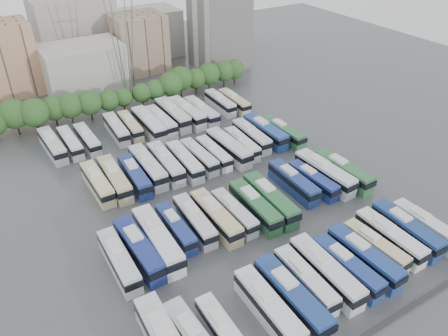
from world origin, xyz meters
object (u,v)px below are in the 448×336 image
bus_r0_s10 (375,246)px  bus_r3_s13 (234,101)px  bus_r2_s4 (148,167)px  bus_r3_s9 (187,112)px  bus_r0_s6 (305,280)px  bus_r2_s5 (166,163)px  bus_r2_s3 (135,176)px  bus_r2_s13 (283,132)px  bus_r0_s11 (390,237)px  bus_r1_s4 (195,220)px  apartment_tower (219,21)px  bus_r3_s8 (173,114)px  bus_r1_s1 (139,249)px  bus_r1_s2 (158,240)px  bus_r0_s2 (225,334)px  bus_r0_s12 (406,229)px  bus_r1_s7 (255,206)px  bus_r2_s8 (214,153)px  bus_r3_s4 (116,129)px  bus_r1_s13 (343,171)px  bus_r3_s1 (70,142)px  bus_r3_s7 (161,121)px  bus_r2_s11 (251,136)px  bus_r1_s3 (176,228)px  bus_r1_s10 (293,182)px  bus_r2_s10 (242,144)px  bus_r2_s1 (98,183)px  bus_r3_s2 (87,139)px  bus_r0_s5 (292,297)px  bus_r1_s12 (325,173)px  bus_r2_s9 (229,147)px  bus_r0_s7 (326,272)px  bus_r3_s12 (220,103)px  bus_r3_s0 (52,145)px  bus_r0_s8 (347,267)px  electricity_pylon (120,22)px  bus_r0_s13 (426,226)px  bus_r2_s6 (185,161)px  bus_r1_s8 (270,199)px  bus_r2_s2 (115,179)px  bus_r3_s6 (149,124)px  bus_r1_s6 (234,212)px  bus_r0_s4 (269,308)px  bus_r0_s9 (364,257)px

bus_r0_s10 → bus_r3_s13: (9.74, 53.39, 0.09)m
bus_r2_s4 → bus_r3_s9: (16.69, 16.66, 0.06)m
bus_r0_s6 → bus_r2_s5: size_ratio=0.90×
bus_r2_s3 → bus_r2_s13: bus_r2_s3 is taller
bus_r0_s11 → bus_r1_s4: bus_r0_s11 is taller
apartment_tower → bus_r3_s8: (-28.92, -27.64, -10.91)m
bus_r1_s1 → bus_r1_s2: bus_r1_s2 is taller
bus_r0_s2 → bus_r3_s8: (19.94, 55.27, 0.41)m
bus_r0_s12 → bus_r1_s4: (-26.45, 18.69, -0.12)m
bus_r1_s7 → bus_r2_s5: bus_r2_s5 is taller
bus_r2_s8 → bus_r3_s4: bus_r3_s4 is taller
bus_r1_s13 → bus_r3_s1: size_ratio=1.12×
bus_r3_s7 → bus_r2_s11: bearing=-50.8°
bus_r1_s2 → bus_r1_s7: (16.83, -0.61, -0.17)m
bus_r1_s3 → bus_r1_s10: 23.02m
bus_r1_s10 → bus_r2_s13: size_ratio=1.01×
bus_r2_s10 → bus_r2_s1: bearing=-179.9°
bus_r3_s2 → bus_r3_s8: size_ratio=0.83×
bus_r0_s5 → bus_r3_s1: 56.59m
bus_r1_s12 → bus_r2_s9: bus_r1_s12 is taller
bus_r2_s10 → bus_r0_s10: bearing=-87.3°
bus_r3_s13 → bus_r0_s7: bearing=-109.2°
bus_r2_s13 → bus_r3_s1: 44.17m
bus_r0_s10 → bus_r2_s4: bus_r2_s4 is taller
bus_r1_s1 → bus_r1_s4: bearing=7.9°
bus_r3_s12 → bus_r3_s0: bearing=-178.4°
bus_r0_s8 → bus_r3_s8: bearing=88.4°
electricity_pylon → bus_r0_s13: 79.04m
bus_r0_s11 → bus_r3_s2: (-29.52, 53.24, -0.11)m
bus_r2_s4 → bus_r2_s6: bearing=-13.1°
bus_r0_s12 → bus_r3_s12: bearing=92.3°
bus_r1_s3 → bus_r2_s13: bearing=26.5°
bus_r1_s8 → bus_r3_s2: 41.64m
bus_r0_s12 → bus_r3_s12: size_ratio=1.07×
bus_r0_s11 → bus_r1_s13: (6.79, 16.63, 0.10)m
bus_r3_s2 → bus_r1_s12: bearing=-48.3°
bus_r1_s7 → bus_r2_s13: 26.70m
bus_r0_s2 → bus_r0_s13: 36.33m
bus_r0_s2 → bus_r2_s2: (-0.12, 37.37, 0.26)m
bus_r2_s3 → bus_r2_s5: size_ratio=0.94×
bus_r1_s1 → bus_r1_s4: bus_r1_s1 is taller
bus_r1_s7 → bus_r1_s8: (3.15, 0.04, 0.09)m
bus_r0_s11 → bus_r3_s6: 54.89m
bus_r1_s6 → bus_r3_s12: bearing=61.5°
bus_r0_s2 → bus_r0_s4: size_ratio=0.87×
bus_r0_s9 → bus_r1_s13: size_ratio=0.97×
bus_r0_s2 → bus_r2_s2: 37.37m
bus_r1_s8 → bus_r3_s12: size_ratio=1.14×
bus_r2_s9 → bus_r1_s6: bearing=-121.3°
bus_r3_s6 → bus_r2_s13: bearing=-37.7°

